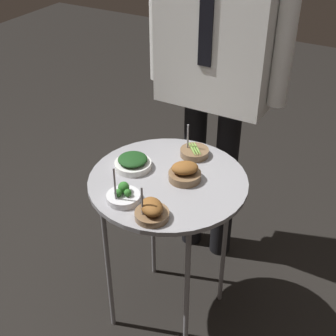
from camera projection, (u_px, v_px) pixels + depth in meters
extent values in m
plane|color=black|center=(168.00, 310.00, 2.18)|extent=(8.00, 8.00, 0.00)
cylinder|color=#939399|center=(168.00, 181.00, 1.77)|extent=(0.61, 0.61, 0.02)
cylinder|color=gray|center=(187.00, 299.00, 1.77)|extent=(0.02, 0.02, 0.73)
cylinder|color=gray|center=(108.00, 265.00, 1.92)|extent=(0.02, 0.02, 0.73)
cylinder|color=gray|center=(225.00, 242.00, 2.04)|extent=(0.02, 0.02, 0.73)
cylinder|color=gray|center=(153.00, 216.00, 2.18)|extent=(0.02, 0.02, 0.73)
cylinder|color=brown|center=(185.00, 176.00, 1.75)|extent=(0.12, 0.12, 0.03)
ellipsoid|color=brown|center=(185.00, 168.00, 1.73)|extent=(0.13, 0.12, 0.04)
cylinder|color=silver|center=(123.00, 197.00, 1.65)|extent=(0.12, 0.12, 0.03)
sphere|color=#2D7028|center=(128.00, 193.00, 1.63)|extent=(0.03, 0.03, 0.03)
sphere|color=#2D7028|center=(124.00, 187.00, 1.64)|extent=(0.04, 0.04, 0.04)
sphere|color=#2D7028|center=(118.00, 193.00, 1.63)|extent=(0.03, 0.03, 0.03)
cylinder|color=#939399|center=(115.00, 187.00, 1.59)|extent=(0.01, 0.01, 0.15)
cylinder|color=white|center=(134.00, 164.00, 1.82)|extent=(0.14, 0.14, 0.03)
ellipsoid|color=#194219|center=(133.00, 159.00, 1.81)|extent=(0.12, 0.12, 0.03)
cylinder|color=brown|center=(152.00, 215.00, 1.57)|extent=(0.12, 0.12, 0.02)
ellipsoid|color=brown|center=(152.00, 207.00, 1.55)|extent=(0.12, 0.12, 0.04)
cylinder|color=#939399|center=(142.00, 204.00, 1.53)|extent=(0.01, 0.01, 0.13)
cylinder|color=brown|center=(194.00, 152.00, 1.89)|extent=(0.12, 0.12, 0.03)
ellipsoid|color=#7AA847|center=(197.00, 148.00, 1.89)|extent=(0.07, 0.08, 0.01)
ellipsoid|color=#7AA847|center=(195.00, 148.00, 1.88)|extent=(0.07, 0.08, 0.01)
ellipsoid|color=#7AA847|center=(192.00, 149.00, 1.88)|extent=(0.07, 0.08, 0.01)
cylinder|color=#939399|center=(188.00, 139.00, 1.88)|extent=(0.01, 0.01, 0.13)
cylinder|color=black|center=(194.00, 175.00, 2.35)|extent=(0.11, 0.11, 0.86)
cylinder|color=black|center=(225.00, 184.00, 2.29)|extent=(0.11, 0.11, 0.86)
cube|color=white|center=(218.00, 29.00, 1.90)|extent=(0.48, 0.23, 0.64)
cube|color=black|center=(206.00, 17.00, 1.77)|extent=(0.06, 0.01, 0.39)
cylinder|color=white|center=(158.00, 13.00, 2.00)|extent=(0.08, 0.08, 0.59)
cylinder|color=white|center=(286.00, 34.00, 1.77)|extent=(0.08, 0.08, 0.59)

